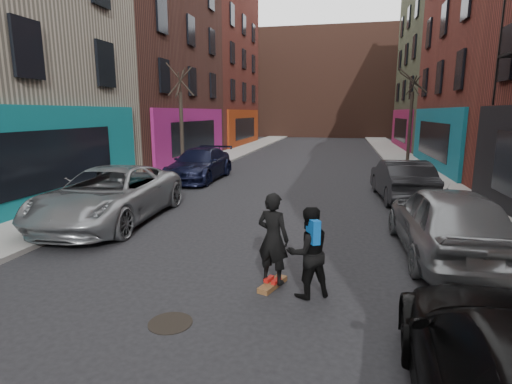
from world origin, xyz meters
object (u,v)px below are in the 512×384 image
at_px(tree_right_far, 411,108).
at_px(parked_right_end, 402,180).
at_px(skateboarder, 273,238).
at_px(pedestrian, 308,252).
at_px(tree_left_far, 181,110).
at_px(manhole, 170,323).
at_px(parked_left_end, 200,164).
at_px(skateboard, 273,284).
at_px(parked_left_far, 110,195).
at_px(parked_right_far, 447,221).

bearing_deg(tree_right_far, parked_right_end, -99.53).
bearing_deg(skateboarder, pedestrian, 179.85).
relative_size(parked_right_end, skateboarder, 2.67).
distance_m(tree_left_far, skateboarder, 15.16).
bearing_deg(manhole, tree_left_far, 111.62).
xyz_separation_m(parked_left_end, skateboard, (5.61, -11.37, -0.72)).
bearing_deg(parked_left_far, parked_left_end, 86.67).
xyz_separation_m(tree_right_far, parked_right_far, (-1.60, -16.70, -2.68)).
bearing_deg(skateboard, parked_right_far, 53.12).
bearing_deg(parked_right_end, skateboarder, 63.46).
xyz_separation_m(skateboard, skateboarder, (0.00, 0.00, 0.92)).
bearing_deg(pedestrian, skateboarder, -49.10).
height_order(tree_left_far, parked_right_end, tree_left_far).
distance_m(skateboard, skateboarder, 0.92).
height_order(skateboarder, manhole, skateboarder).
height_order(parked_left_far, manhole, parked_left_far).
height_order(pedestrian, manhole, pedestrian).
distance_m(tree_right_far, parked_left_far, 19.13).
distance_m(parked_right_end, manhole, 11.44).
bearing_deg(parked_right_end, parked_left_end, -21.43).
distance_m(parked_left_far, pedestrian, 7.35).
relative_size(parked_left_end, skateboard, 6.63).
distance_m(tree_left_far, parked_right_end, 11.82).
distance_m(parked_left_end, skateboard, 12.70).
bearing_deg(parked_right_end, manhole, 60.23).
distance_m(parked_left_end, parked_right_far, 12.84).
relative_size(skateboard, pedestrian, 0.48).
xyz_separation_m(tree_left_far, parked_left_end, (1.60, -1.75, -2.61)).
distance_m(parked_left_far, skateboard, 6.69).
height_order(parked_left_far, pedestrian, pedestrian).
height_order(parked_left_far, parked_left_end, parked_left_far).
bearing_deg(manhole, parked_right_end, 65.19).
xyz_separation_m(pedestrian, manhole, (-2.03, -1.43, -0.83)).
bearing_deg(tree_left_far, parked_right_end, -22.55).
height_order(parked_left_far, parked_right_end, parked_left_far).
relative_size(tree_right_far, parked_right_end, 1.47).
height_order(tree_left_far, parked_left_far, tree_left_far).
bearing_deg(skateboarder, parked_left_end, -44.57).
bearing_deg(parked_left_end, parked_left_far, -89.59).
xyz_separation_m(tree_left_far, tree_right_far, (12.40, 6.00, 0.15)).
bearing_deg(skateboard, parked_right_end, 87.59).
distance_m(tree_right_far, pedestrian, 20.06).
height_order(parked_right_end, skateboard, parked_right_end).
height_order(skateboard, manhole, skateboard).
distance_m(parked_left_far, parked_right_end, 10.40).
bearing_deg(parked_right_end, pedestrian, 67.86).
xyz_separation_m(skateboard, manhole, (-1.35, -1.67, -0.04)).
bearing_deg(parked_left_far, skateboarder, -35.75).
bearing_deg(manhole, pedestrian, 35.16).
bearing_deg(skateboard, parked_left_end, 135.43).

